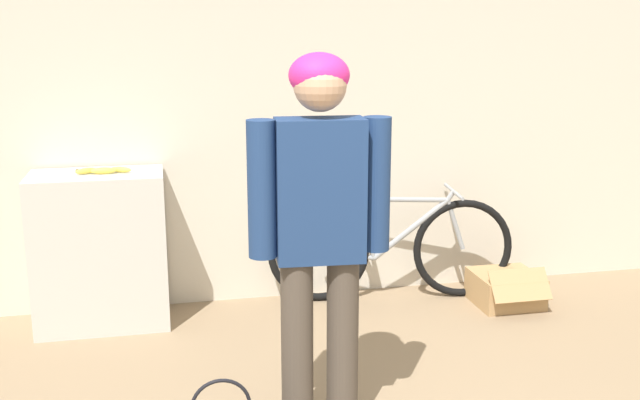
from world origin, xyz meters
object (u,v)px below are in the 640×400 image
Objects in this scene: bicycle at (391,248)px; banana at (103,170)px; cardboard_box at (505,288)px; person at (320,217)px.

banana is at bearing -171.02° from bicycle.
bicycle is 0.84m from cardboard_box.
person reaches higher than bicycle.
bicycle is at bearing 66.04° from person.
person reaches higher than banana.
banana is (-1.90, -0.06, 0.64)m from bicycle.
cardboard_box is at bearing -4.42° from banana.
person is at bearing -139.86° from cardboard_box.
bicycle is at bearing 1.88° from banana.
bicycle is at bearing 160.38° from cardboard_box.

